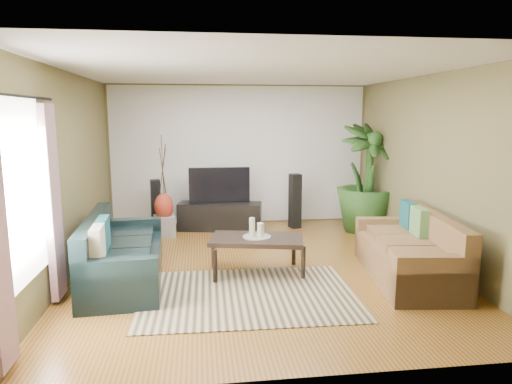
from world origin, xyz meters
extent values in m
plane|color=#8F5E25|center=(0.00, 0.00, 0.00)|extent=(5.50, 5.50, 0.00)
plane|color=white|center=(0.00, 0.00, 2.70)|extent=(5.50, 5.50, 0.00)
plane|color=brown|center=(0.00, 2.75, 1.35)|extent=(5.00, 0.00, 5.00)
plane|color=brown|center=(0.00, -2.75, 1.35)|extent=(5.00, 0.00, 5.00)
plane|color=brown|center=(-2.50, 0.00, 1.35)|extent=(0.00, 5.50, 5.50)
plane|color=brown|center=(2.50, 0.00, 1.35)|extent=(0.00, 5.50, 5.50)
plane|color=white|center=(0.00, 2.74, 1.35)|extent=(4.90, 0.00, 4.90)
plane|color=white|center=(-2.48, -1.60, 1.40)|extent=(0.00, 1.80, 1.80)
cube|color=gray|center=(-2.43, -0.85, 1.15)|extent=(0.08, 0.35, 2.20)
cylinder|color=black|center=(-2.43, -1.60, 2.30)|extent=(0.03, 1.90, 0.03)
cube|color=black|center=(-1.77, -0.28, 0.42)|extent=(1.03, 2.16, 0.85)
cube|color=brown|center=(1.89, -0.64, 0.42)|extent=(1.15, 2.12, 0.85)
cube|color=tan|center=(-0.24, -0.98, 0.01)|extent=(2.58, 1.85, 0.01)
cube|color=black|center=(-0.04, -0.22, 0.25)|extent=(1.34, 0.91, 0.50)
cylinder|color=gray|center=(-0.04, -0.22, 0.51)|extent=(0.38, 0.38, 0.02)
cylinder|color=beige|center=(-0.10, -0.19, 0.64)|extent=(0.08, 0.08, 0.25)
cylinder|color=beige|center=(0.00, -0.26, 0.61)|extent=(0.08, 0.08, 0.19)
cylinder|color=beige|center=(0.03, -0.16, 0.60)|extent=(0.08, 0.08, 0.16)
cube|color=black|center=(-0.42, 2.23, 0.26)|extent=(1.59, 0.75, 0.51)
cube|color=black|center=(-0.42, 2.25, 0.84)|extent=(1.12, 0.06, 0.66)
cube|color=black|center=(-1.59, 2.28, 0.48)|extent=(0.20, 0.22, 0.96)
cube|color=black|center=(1.00, 2.21, 0.52)|extent=(0.23, 0.25, 1.03)
imported|color=#214416|center=(2.25, 1.81, 0.99)|extent=(1.40, 1.40, 1.97)
cylinder|color=black|center=(2.25, 1.81, 0.14)|extent=(0.36, 0.36, 0.28)
cube|color=gray|center=(-1.42, 1.91, 0.18)|extent=(0.41, 0.41, 0.37)
ellipsoid|color=maroon|center=(-1.42, 1.91, 0.53)|extent=(0.33, 0.33, 0.47)
cube|color=brown|center=(-2.25, 0.33, 0.25)|extent=(0.58, 0.58, 0.51)
camera|label=1|loc=(-0.80, -6.11, 2.13)|focal=32.00mm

